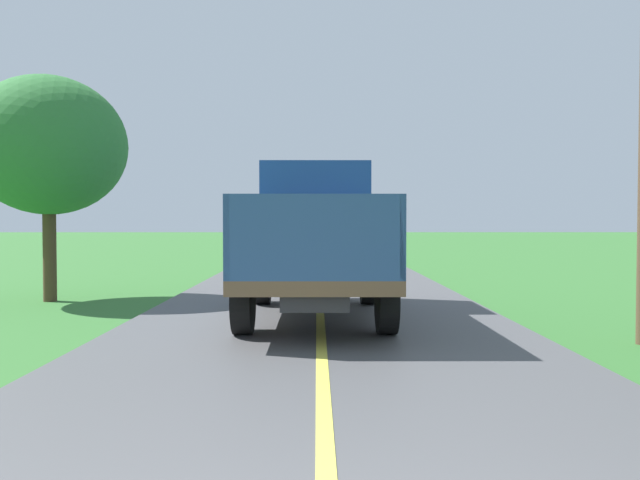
# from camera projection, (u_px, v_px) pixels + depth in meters

# --- Properties ---
(banana_truck_near) EXTENTS (2.38, 5.82, 2.80)m
(banana_truck_near) POSITION_uv_depth(u_px,v_px,m) (315.00, 235.00, 11.63)
(banana_truck_near) COLOR #2D2D30
(banana_truck_near) RESTS_ON road_surface
(roadside_tree_mid_right) EXTENTS (3.31, 3.31, 4.86)m
(roadside_tree_mid_right) POSITION_uv_depth(u_px,v_px,m) (48.00, 146.00, 13.51)
(roadside_tree_mid_right) COLOR #4C3823
(roadside_tree_mid_right) RESTS_ON ground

